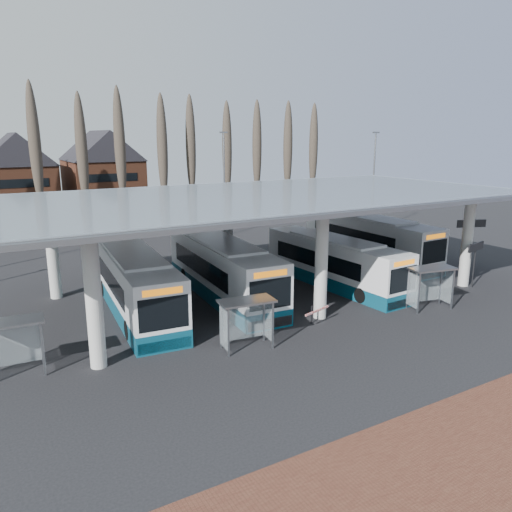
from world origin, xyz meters
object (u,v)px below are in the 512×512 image
shelter_0 (11,335)px  shelter_1 (246,313)px  bus_1 (222,270)px  shelter_2 (429,278)px  bus_3 (368,239)px  bus_0 (135,283)px  bus_2 (333,263)px

shelter_0 → shelter_1: size_ratio=0.99×
bus_1 → shelter_2: (9.25, -8.13, 0.14)m
shelter_2 → bus_3: bearing=76.5°
bus_0 → shelter_1: (2.96, -7.62, 0.11)m
bus_3 → shelter_1: size_ratio=4.78×
bus_2 → bus_1: bearing=164.7°
bus_1 → shelter_1: bus_1 is taller
bus_1 → shelter_2: bearing=-37.2°
shelter_1 → shelter_2: (11.83, -0.47, 0.06)m
bus_1 → shelter_0: bus_1 is taller
bus_0 → shelter_1: 8.17m
bus_0 → bus_2: (13.02, -1.60, -0.11)m
bus_1 → bus_2: size_ratio=1.09×
bus_1 → shelter_2: bus_1 is taller
bus_2 → shelter_1: bus_2 is taller
bus_3 → shelter_1: 19.57m
bus_1 → shelter_1: size_ratio=4.75×
bus_2 → shelter_2: size_ratio=4.07×
bus_3 → shelter_0: bus_3 is taller
bus_2 → shelter_1: (-10.06, -6.02, 0.21)m
bus_2 → shelter_1: bearing=-152.1°
bus_3 → shelter_0: (-26.53, -7.58, 0.07)m
bus_2 → shelter_1: 11.73m
bus_1 → bus_3: bearing=13.6°
bus_0 → bus_3: size_ratio=0.98×
bus_3 → shelter_1: bus_3 is taller
shelter_0 → shelter_1: shelter_0 is taller
bus_3 → shelter_0: size_ratio=4.81×
bus_2 → bus_3: 7.85m
shelter_2 → bus_2: bearing=117.1°
shelter_1 → bus_1: bearing=78.1°
bus_3 → shelter_2: size_ratio=4.48×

